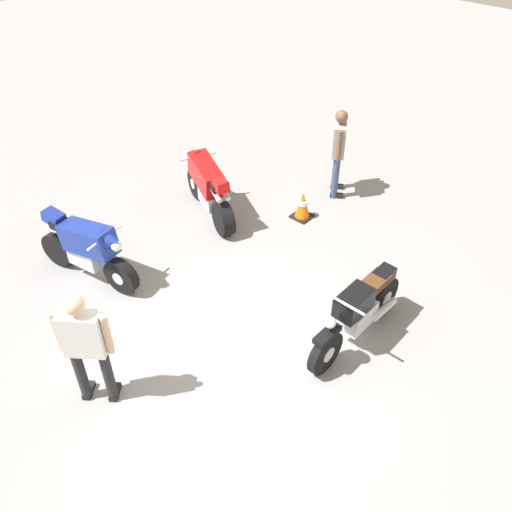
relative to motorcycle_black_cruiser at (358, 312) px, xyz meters
name	(u,v)px	position (x,y,z in m)	size (l,w,h in m)	color
ground_plane	(230,360)	(1.47, -1.07, -0.52)	(40.00, 40.00, 0.00)	gray
motorcycle_black_cruiser	(358,312)	(0.00, 0.00, 0.00)	(2.09, 0.70, 1.09)	black
motorcycle_blue_sportbike	(87,247)	(1.67, -3.94, 0.07)	(0.71, 1.95, 1.14)	black
motorcycle_red_sportbike	(208,186)	(-0.86, -3.80, 0.07)	(1.00, 1.87, 1.14)	black
person_in_white_shirt	(85,343)	(3.02, -1.89, 0.50)	(0.53, 0.59, 1.77)	#262628
person_in_gray_shirt	(338,147)	(-3.01, -2.47, 0.47)	(0.60, 0.50, 1.73)	#384772
traffic_cone	(303,205)	(-1.92, -2.42, -0.26)	(0.36, 0.36, 0.53)	black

